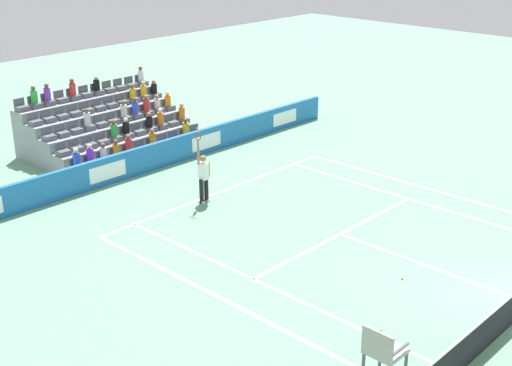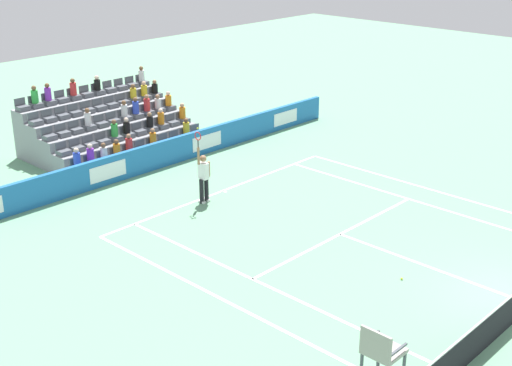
{
  "view_description": "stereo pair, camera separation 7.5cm",
  "coord_description": "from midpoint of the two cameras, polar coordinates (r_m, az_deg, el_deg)",
  "views": [
    {
      "loc": [
        16.94,
        5.78,
        9.83
      ],
      "look_at": [
        0.6,
        -9.6,
        1.1
      ],
      "focal_mm": 49.38,
      "sensor_mm": 36.0,
      "label": 1
    },
    {
      "loc": [
        16.89,
        5.84,
        9.83
      ],
      "look_at": [
        0.6,
        -9.6,
        1.1
      ],
      "focal_mm": 49.38,
      "sensor_mm": 36.0,
      "label": 2
    }
  ],
  "objects": [
    {
      "name": "stadium_stand",
      "position": [
        31.48,
        -12.09,
        4.17
      ],
      "size": [
        6.82,
        4.75,
        3.04
      ],
      "color": "gray",
      "rests_on": "ground"
    },
    {
      "name": "line_baseline",
      "position": [
        26.38,
        -2.81,
        -0.64
      ],
      "size": [
        10.97,
        0.1,
        0.01
      ],
      "primitive_type": "cube",
      "color": "white",
      "rests_on": "ground"
    },
    {
      "name": "loose_tennis_ball",
      "position": [
        20.63,
        11.66,
        -7.58
      ],
      "size": [
        0.07,
        0.07,
        0.07
      ],
      "primitive_type": "sphere",
      "color": "#D1E533",
      "rests_on": "ground"
    },
    {
      "name": "line_singles_sideline_left",
      "position": [
        19.96,
        0.62,
        -8.23
      ],
      "size": [
        0.1,
        11.89,
        0.01
      ],
      "primitive_type": "cube",
      "color": "white",
      "rests_on": "ground"
    },
    {
      "name": "umpire_chair",
      "position": [
        14.5,
        10.08,
        -14.08
      ],
      "size": [
        0.7,
        0.7,
        2.34
      ],
      "color": "#474C54",
      "rests_on": "ground"
    },
    {
      "name": "line_doubles_sideline_right",
      "position": [
        27.14,
        14.5,
        -0.68
      ],
      "size": [
        0.1,
        11.89,
        0.01
      ],
      "primitive_type": "cube",
      "color": "white",
      "rests_on": "ground"
    },
    {
      "name": "line_doubles_sideline_left",
      "position": [
        19.11,
        -2.2,
        -9.7
      ],
      "size": [
        0.1,
        11.89,
        0.01
      ],
      "primitive_type": "cube",
      "color": "white",
      "rests_on": "ground"
    },
    {
      "name": "line_service",
      "position": [
        23.06,
        6.75,
        -4.12
      ],
      "size": [
        8.23,
        0.1,
        0.01
      ],
      "primitive_type": "cube",
      "color": "white",
      "rests_on": "ground"
    },
    {
      "name": "line_centre_service",
      "position": [
        21.54,
        13.61,
        -6.54
      ],
      "size": [
        0.1,
        6.4,
        0.01
      ],
      "primitive_type": "cube",
      "color": "white",
      "rests_on": "ground"
    },
    {
      "name": "tennis_player",
      "position": [
        25.06,
        -4.37,
        0.54
      ],
      "size": [
        0.53,
        0.37,
        2.85
      ],
      "color": "black",
      "rests_on": "ground"
    },
    {
      "name": "sponsor_barrier",
      "position": [
        28.82,
        -7.98,
        2.26
      ],
      "size": [
        20.49,
        0.22,
        1.09
      ],
      "color": "#1E66AD",
      "rests_on": "ground"
    },
    {
      "name": "line_singles_sideline_right",
      "position": [
        26.02,
        13.01,
        -1.51
      ],
      "size": [
        0.1,
        11.89,
        0.01
      ],
      "primitive_type": "cube",
      "color": "white",
      "rests_on": "ground"
    },
    {
      "name": "line_centre_mark",
      "position": [
        26.31,
        -2.66,
        -0.69
      ],
      "size": [
        0.1,
        0.2,
        0.01
      ],
      "primitive_type": "cube",
      "color": "white",
      "rests_on": "ground"
    }
  ]
}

